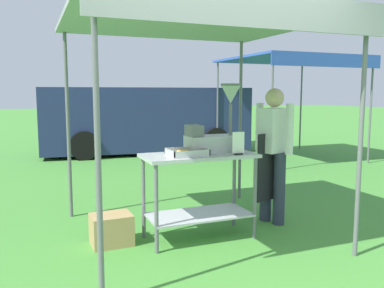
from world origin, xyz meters
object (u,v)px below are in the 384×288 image
object	(u,v)px
vendor	(273,148)
neighbour_tent	(291,62)
donut_tray	(187,153)
donut_fryer	(215,131)
donut_cart	(199,178)
van_navy	(146,119)
supply_crate	(111,229)
stall_canopy	(196,26)
menu_sign	(238,145)

from	to	relation	value
vendor	neighbour_tent	distance (m)	5.16
donut_tray	donut_fryer	distance (m)	0.45
donut_cart	van_navy	size ratio (longest dim) A/B	0.22
donut_fryer	vendor	xyz separation A→B (m)	(0.80, 0.08, -0.24)
supply_crate	van_navy	world-z (taller)	van_navy
donut_cart	neighbour_tent	distance (m)	5.99
donut_tray	stall_canopy	bearing A→B (deg)	45.22
donut_tray	donut_fryer	bearing A→B (deg)	20.33
stall_canopy	vendor	world-z (taller)	stall_canopy
stall_canopy	donut_fryer	distance (m)	1.12
donut_tray	donut_fryer	world-z (taller)	donut_fryer
donut_cart	menu_sign	xyz separation A→B (m)	(0.36, -0.20, 0.36)
menu_sign	supply_crate	distance (m)	1.58
menu_sign	supply_crate	xyz separation A→B (m)	(-1.27, 0.36, -0.86)
van_navy	neighbour_tent	bearing A→B (deg)	-40.62
stall_canopy	vendor	size ratio (longest dim) A/B	1.62
donut_cart	neighbour_tent	bearing A→B (deg)	45.23
stall_canopy	donut_cart	size ratio (longest dim) A/B	2.19
menu_sign	van_navy	world-z (taller)	van_navy
donut_cart	stall_canopy	bearing A→B (deg)	90.00
donut_cart	neighbour_tent	xyz separation A→B (m)	(4.06, 4.09, 1.62)
menu_sign	neighbour_tent	distance (m)	5.81
vendor	neighbour_tent	bearing A→B (deg)	52.30
menu_sign	supply_crate	bearing A→B (deg)	164.12
vendor	menu_sign	bearing A→B (deg)	-151.53
donut_tray	supply_crate	distance (m)	1.11
donut_cart	donut_fryer	world-z (taller)	donut_fryer
menu_sign	neighbour_tent	bearing A→B (deg)	49.22
neighbour_tent	stall_canopy	bearing A→B (deg)	-135.46
donut_fryer	van_navy	distance (m)	6.52
donut_cart	supply_crate	distance (m)	1.05
donut_fryer	van_navy	size ratio (longest dim) A/B	0.14
stall_canopy	donut_fryer	size ratio (longest dim) A/B	3.53
donut_tray	van_navy	bearing A→B (deg)	78.03
van_navy	neighbour_tent	world-z (taller)	neighbour_tent
donut_tray	donut_fryer	size ratio (longest dim) A/B	0.53
stall_canopy	donut_tray	world-z (taller)	stall_canopy
vendor	van_navy	xyz separation A→B (m)	(0.21, 6.35, -0.03)
menu_sign	neighbour_tent	size ratio (longest dim) A/B	0.09
donut_fryer	supply_crate	world-z (taller)	donut_fryer
donut_fryer	vendor	bearing A→B (deg)	5.86
donut_cart	neighbour_tent	size ratio (longest dim) A/B	0.43
van_navy	neighbour_tent	size ratio (longest dim) A/B	1.96
donut_cart	neighbour_tent	world-z (taller)	neighbour_tent
donut_fryer	menu_sign	distance (m)	0.34
van_navy	vendor	bearing A→B (deg)	-91.94
supply_crate	van_navy	size ratio (longest dim) A/B	0.08
donut_tray	vendor	bearing A→B (deg)	10.68
vendor	donut_fryer	bearing A→B (deg)	-174.14
stall_canopy	van_navy	size ratio (longest dim) A/B	0.48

